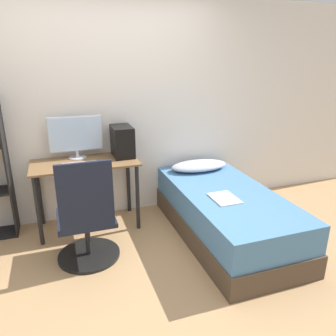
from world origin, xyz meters
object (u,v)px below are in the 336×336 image
keyboard (80,165)px  pc_tower (122,141)px  bed (225,214)px  monitor (76,136)px  office_chair (87,225)px

keyboard → pc_tower: (0.49, 0.20, 0.16)m
bed → keyboard: (-1.42, 0.57, 0.53)m
monitor → office_chair: bearing=-91.2°
keyboard → office_chair: bearing=-91.9°
office_chair → pc_tower: size_ratio=2.96×
bed → keyboard: keyboard is taller
bed → keyboard: bearing=158.1°
bed → pc_tower: (-0.93, 0.77, 0.69)m
bed → keyboard: size_ratio=5.41×
office_chair → bed: bearing=0.1°
office_chair → keyboard: size_ratio=2.91×
office_chair → monitor: bearing=88.8°
monitor → pc_tower: size_ratio=1.65×
bed → pc_tower: 1.39m
bed → pc_tower: pc_tower is taller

